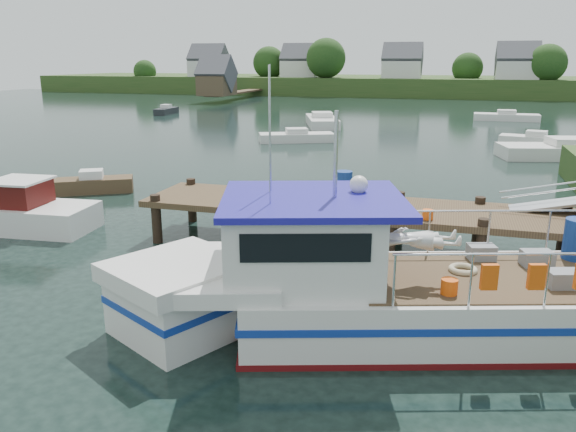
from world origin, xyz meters
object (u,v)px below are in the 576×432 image
(moored_a, at_px, (297,137))
(moored_d, at_px, (322,121))
(moored_rowboat, at_px, (92,184))
(moored_e, at_px, (166,111))
(dock, at_px, (560,190))
(moored_b, at_px, (536,140))
(lobster_boat, at_px, (370,287))
(moored_c, at_px, (568,151))
(work_boat, at_px, (3,212))
(moored_far, at_px, (506,117))

(moored_a, xyz_separation_m, moored_d, (-0.52, 10.44, 0.09))
(moored_rowboat, xyz_separation_m, moored_e, (-14.79, 34.57, 0.01))
(dock, bearing_deg, moored_b, 84.19)
(lobster_boat, distance_m, moored_e, 52.90)
(lobster_boat, xyz_separation_m, moored_e, (-28.68, 44.44, -0.64))
(moored_a, distance_m, moored_c, 17.71)
(lobster_boat, bearing_deg, moored_d, 87.31)
(lobster_boat, relative_size, moored_b, 2.37)
(dock, bearing_deg, moored_e, 130.48)
(work_boat, xyz_separation_m, moored_far, (19.96, 43.61, -0.21))
(work_boat, bearing_deg, lobster_boat, -22.32)
(lobster_boat, height_order, moored_d, lobster_boat)
(dock, relative_size, work_boat, 2.33)
(moored_d, distance_m, moored_e, 19.77)
(lobster_boat, xyz_separation_m, work_boat, (-13.56, 4.20, -0.44))
(moored_d, bearing_deg, moored_rowboat, -86.54)
(moored_c, distance_m, moored_d, 22.07)
(moored_b, bearing_deg, moored_a, 167.53)
(moored_c, bearing_deg, moored_d, 141.24)
(moored_b, bearing_deg, dock, -117.81)
(moored_b, bearing_deg, moored_d, 133.55)
(dock, bearing_deg, moored_a, 121.78)
(moored_d, bearing_deg, moored_far, 41.66)
(moored_rowboat, xyz_separation_m, moored_far, (20.29, 37.94, 0.00))
(lobster_boat, distance_m, moored_a, 29.44)
(lobster_boat, distance_m, moored_far, 48.24)
(moored_d, xyz_separation_m, moored_e, (-18.81, 6.09, -0.07))
(moored_d, bearing_deg, moored_b, -12.97)
(work_boat, distance_m, moored_d, 34.35)
(dock, relative_size, moored_e, 4.27)
(dock, distance_m, moored_a, 26.34)
(dock, bearing_deg, moored_d, 113.66)
(dock, relative_size, moored_b, 3.35)
(moored_far, distance_m, moored_e, 35.24)
(lobster_boat, height_order, moored_b, lobster_boat)
(moored_far, relative_size, moored_b, 1.23)
(moored_far, relative_size, moored_c, 0.73)
(dock, relative_size, moored_far, 2.72)
(moored_c, bearing_deg, dock, -104.31)
(moored_c, xyz_separation_m, moored_d, (-18.09, 12.64, -0.01))
(moored_rowboat, bearing_deg, moored_c, 35.99)
(lobster_boat, relative_size, moored_a, 2.08)
(work_boat, distance_m, moored_c, 30.61)
(moored_b, bearing_deg, moored_e, 136.92)
(lobster_boat, xyz_separation_m, moored_far, (6.40, 47.81, -0.65))
(moored_e, bearing_deg, work_boat, -83.05)
(moored_d, bearing_deg, moored_c, -23.46)
(moored_b, height_order, moored_e, moored_e)
(work_boat, height_order, moored_e, work_boat)
(moored_rowboat, relative_size, moored_far, 0.60)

